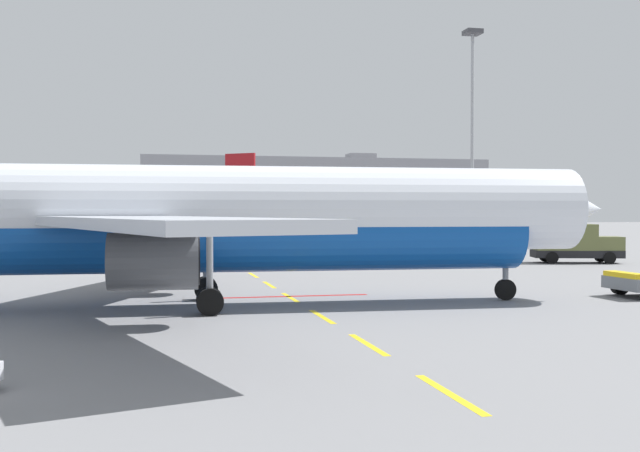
{
  "coord_description": "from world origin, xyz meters",
  "views": [
    {
      "loc": [
        11.22,
        -14.86,
        4.21
      ],
      "look_at": [
        20.9,
        27.74,
        3.34
      ],
      "focal_mm": 42.86,
      "sensor_mm": 36.0,
      "label": 1
    }
  ],
  "objects_px": {
    "airliner_mid_left": "(157,216)",
    "apron_light_mast_far": "(472,113)",
    "ground_power_truck": "(574,243)",
    "airliner_foreground": "(240,217)"
  },
  "relations": [
    {
      "from": "airliner_mid_left",
      "to": "airliner_foreground",
      "type": "bearing_deg",
      "value": -87.53
    },
    {
      "from": "airliner_foreground",
      "to": "apron_light_mast_far",
      "type": "height_order",
      "value": "apron_light_mast_far"
    },
    {
      "from": "ground_power_truck",
      "to": "apron_light_mast_far",
      "type": "relative_size",
      "value": 0.31
    },
    {
      "from": "airliner_foreground",
      "to": "airliner_mid_left",
      "type": "height_order",
      "value": "airliner_foreground"
    },
    {
      "from": "airliner_mid_left",
      "to": "ground_power_truck",
      "type": "height_order",
      "value": "airliner_mid_left"
    },
    {
      "from": "airliner_mid_left",
      "to": "apron_light_mast_far",
      "type": "distance_m",
      "value": 40.83
    },
    {
      "from": "ground_power_truck",
      "to": "apron_light_mast_far",
      "type": "distance_m",
      "value": 25.94
    },
    {
      "from": "airliner_foreground",
      "to": "ground_power_truck",
      "type": "bearing_deg",
      "value": 36.51
    },
    {
      "from": "ground_power_truck",
      "to": "apron_light_mast_far",
      "type": "height_order",
      "value": "apron_light_mast_far"
    },
    {
      "from": "airliner_mid_left",
      "to": "apron_light_mast_far",
      "type": "height_order",
      "value": "apron_light_mast_far"
    }
  ]
}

